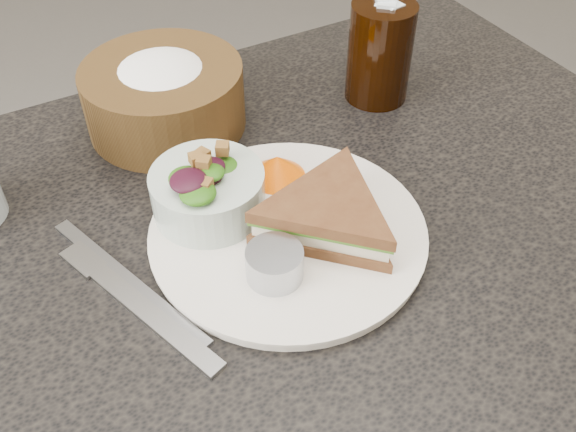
# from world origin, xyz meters

# --- Properties ---
(dining_table) EXTENTS (1.00, 0.70, 0.75)m
(dining_table) POSITION_xyz_m (0.00, 0.00, 0.38)
(dining_table) COLOR black
(dining_table) RESTS_ON floor
(dinner_plate) EXTENTS (0.27, 0.27, 0.01)m
(dinner_plate) POSITION_xyz_m (0.01, -0.01, 0.76)
(dinner_plate) COLOR silver
(dinner_plate) RESTS_ON dining_table
(sandwich) EXTENTS (0.23, 0.23, 0.04)m
(sandwich) POSITION_xyz_m (0.04, -0.03, 0.78)
(sandwich) COLOR brown
(sandwich) RESTS_ON dinner_plate
(salad_bowl) EXTENTS (0.15, 0.15, 0.07)m
(salad_bowl) POSITION_xyz_m (-0.05, 0.05, 0.80)
(salad_bowl) COLOR #ADC1B5
(salad_bowl) RESTS_ON dinner_plate
(dressing_ramekin) EXTENTS (0.07, 0.07, 0.03)m
(dressing_ramekin) POSITION_xyz_m (-0.03, -0.06, 0.78)
(dressing_ramekin) COLOR #A6ABB4
(dressing_ramekin) RESTS_ON dinner_plate
(orange_wedge) EXTENTS (0.09, 0.09, 0.03)m
(orange_wedge) POSITION_xyz_m (0.04, 0.06, 0.78)
(orange_wedge) COLOR #FF6000
(orange_wedge) RESTS_ON dinner_plate
(fork) EXTENTS (0.08, 0.19, 0.01)m
(fork) POSITION_xyz_m (-0.15, -0.03, 0.75)
(fork) COLOR #999A9C
(fork) RESTS_ON dining_table
(knife) EXTENTS (0.08, 0.22, 0.00)m
(knife) POSITION_xyz_m (-0.15, 0.01, 0.75)
(knife) COLOR #92959C
(knife) RESTS_ON dining_table
(bread_basket) EXTENTS (0.19, 0.19, 0.11)m
(bread_basket) POSITION_xyz_m (-0.03, 0.23, 0.80)
(bread_basket) COLOR #473318
(bread_basket) RESTS_ON dining_table
(cola_glass) EXTENTS (0.10, 0.10, 0.14)m
(cola_glass) POSITION_xyz_m (0.23, 0.16, 0.82)
(cola_glass) COLOR black
(cola_glass) RESTS_ON dining_table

